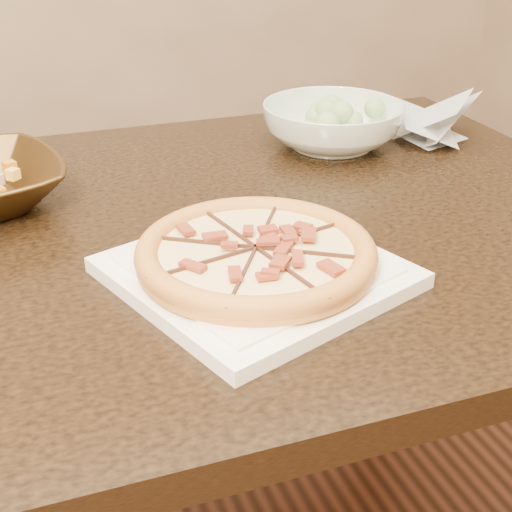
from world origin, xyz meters
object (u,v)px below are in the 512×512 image
(dining_table, at_px, (155,296))
(salad_bowl, at_px, (332,125))
(plate, at_px, (256,271))
(pizza, at_px, (256,253))

(dining_table, xyz_separation_m, salad_bowl, (0.37, 0.21, 0.14))
(plate, height_order, salad_bowl, salad_bowl)
(plate, relative_size, pizza, 1.32)
(dining_table, bearing_deg, salad_bowl, 29.55)
(pizza, distance_m, salad_bowl, 0.48)
(plate, xyz_separation_m, salad_bowl, (0.28, 0.39, 0.03))
(dining_table, distance_m, pizza, 0.24)
(pizza, bearing_deg, salad_bowl, 53.59)
(pizza, bearing_deg, dining_table, 114.64)
(dining_table, xyz_separation_m, pizza, (0.08, -0.18, 0.14))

